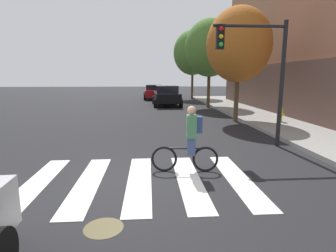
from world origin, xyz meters
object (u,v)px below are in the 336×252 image
Objects in this scene: sedan_far at (153,92)px; street_tree_near at (239,45)px; street_tree_far at (193,53)px; street_tree_mid at (210,48)px; manhole_cover at (104,228)px; fire_hydrant at (280,114)px; cyclist at (190,139)px; sedan_mid at (166,95)px; traffic_light_near at (259,62)px.

sedan_far is 15.79m from street_tree_near.
sedan_far is 0.63× the size of street_tree_far.
manhole_cover is at bearing -107.89° from street_tree_mid.
fire_hydrant is at bearing -83.09° from street_tree_far.
street_tree_far is (-1.93, 15.95, 4.33)m from fire_hydrant.
street_tree_near reaches higher than sedan_far.
cyclist is at bearing 54.63° from manhole_cover.
manhole_cover is at bearing -96.91° from sedan_mid.
street_tree_near reaches higher than fire_hydrant.
manhole_cover is 0.37× the size of cyclist.
manhole_cover is 26.00m from street_tree_far.
cyclist is 0.25× the size of street_tree_mid.
sedan_far is 2.63× the size of cyclist.
traffic_light_near is 0.71× the size of street_tree_near.
sedan_mid is 6.23× the size of fire_hydrant.
manhole_cover is at bearing -92.93° from sedan_far.
fire_hydrant is (7.39, 9.00, 0.53)m from manhole_cover.
fire_hydrant is 0.11× the size of street_tree_far.
street_tree_far is (0.01, 8.08, 0.33)m from street_tree_mid.
sedan_mid is at bearing 118.53° from fire_hydrant.
street_tree_far is at bearing -0.46° from sedan_far.
street_tree_near reaches higher than sedan_mid.
traffic_light_near is at bearing -94.95° from street_tree_mid.
sedan_far is at bearing 179.54° from street_tree_far.
fire_hydrant reaches higher than manhole_cover.
street_tree_mid is (4.17, -8.11, 3.74)m from sedan_far.
sedan_mid is at bearing 88.33° from cyclist.
manhole_cover is 3.18m from cyclist.
manhole_cover is at bearing -125.37° from cyclist.
traffic_light_near is 5.49m from street_tree_near.
manhole_cover is 7.13m from traffic_light_near.
sedan_mid is at bearing 110.92° from street_tree_near.
street_tree_far reaches higher than street_tree_near.
fire_hydrant is 4.13m from street_tree_near.
traffic_light_near is at bearing 47.66° from manhole_cover.
manhole_cover is 0.13× the size of sedan_mid.
street_tree_mid reaches higher than cyclist.
traffic_light_near is 20.24m from street_tree_far.
street_tree_near reaches higher than traffic_light_near.
traffic_light_near is 0.63× the size of street_tree_mid.
manhole_cover is 18.63m from sedan_mid.
fire_hydrant is (5.15, -9.48, -0.33)m from sedan_mid.
manhole_cover is 18.30m from street_tree_mid.
manhole_cover is 11.66m from fire_hydrant.
sedan_mid is at bearing -81.59° from sedan_far.
traffic_light_near reaches higher than manhole_cover.
cyclist reaches higher than fire_hydrant.
street_tree_near is 0.88× the size of street_tree_mid.
manhole_cover is 0.82× the size of fire_hydrant.
street_tree_near is at bearing -69.08° from sedan_mid.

